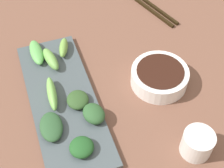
% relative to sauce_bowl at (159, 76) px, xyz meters
% --- Properties ---
extents(tabletop, '(2.10, 2.10, 0.02)m').
position_rel_sauce_bowl_xyz_m(tabletop, '(0.13, -0.03, -0.03)').
color(tabletop, brown).
rests_on(tabletop, ground).
extents(sauce_bowl, '(0.13, 0.13, 0.04)m').
position_rel_sauce_bowl_xyz_m(sauce_bowl, '(0.00, 0.00, 0.00)').
color(sauce_bowl, white).
rests_on(sauce_bowl, tabletop).
extents(serving_plate, '(0.15, 0.39, 0.01)m').
position_rel_sauce_bowl_xyz_m(serving_plate, '(0.23, -0.02, -0.02)').
color(serving_plate, '#455055').
rests_on(serving_plate, tabletop).
extents(broccoli_leafy_0, '(0.06, 0.06, 0.02)m').
position_rel_sauce_bowl_xyz_m(broccoli_leafy_0, '(0.20, 0.00, -0.00)').
color(broccoli_leafy_0, '#2F4E25').
rests_on(broccoli_leafy_0, serving_plate).
extents(broccoli_stalk_1, '(0.03, 0.10, 0.03)m').
position_rel_sauce_bowl_xyz_m(broccoli_stalk_1, '(0.25, -0.03, 0.00)').
color(broccoli_stalk_1, '#74B552').
rests_on(broccoli_stalk_1, serving_plate).
extents(broccoli_leafy_2, '(0.06, 0.06, 0.02)m').
position_rel_sauce_bowl_xyz_m(broccoli_leafy_2, '(0.22, 0.12, 0.00)').
color(broccoli_leafy_2, '#205122').
rests_on(broccoli_leafy_2, serving_plate).
extents(broccoli_stalk_3, '(0.03, 0.09, 0.02)m').
position_rel_sauce_bowl_xyz_m(broccoli_stalk_3, '(0.26, -0.17, -0.00)').
color(broccoli_stalk_3, '#5CAA54').
rests_on(broccoli_stalk_3, serving_plate).
extents(broccoli_stalk_4, '(0.04, 0.08, 0.03)m').
position_rel_sauce_bowl_xyz_m(broccoli_stalk_4, '(0.23, -0.14, 0.00)').
color(broccoli_stalk_4, '#6BA54C').
rests_on(broccoli_stalk_4, serving_plate).
extents(broccoli_leafy_5, '(0.05, 0.08, 0.02)m').
position_rel_sauce_bowl_xyz_m(broccoli_leafy_5, '(0.27, 0.05, -0.00)').
color(broccoli_leafy_5, '#2B512E').
rests_on(broccoli_leafy_5, serving_plate).
extents(broccoli_leafy_6, '(0.06, 0.06, 0.03)m').
position_rel_sauce_bowl_xyz_m(broccoli_leafy_6, '(0.18, 0.05, 0.00)').
color(broccoli_leafy_6, '#2C542C').
rests_on(broccoli_leafy_6, serving_plate).
extents(broccoli_stalk_7, '(0.04, 0.07, 0.02)m').
position_rel_sauce_bowl_xyz_m(broccoli_stalk_7, '(0.19, -0.17, 0.00)').
color(broccoli_stalk_7, '#6FA344').
rests_on(broccoli_stalk_7, serving_plate).
extents(chopsticks, '(0.10, 0.23, 0.01)m').
position_rel_sauce_bowl_xyz_m(chopsticks, '(-0.09, -0.28, -0.02)').
color(chopsticks, black).
rests_on(chopsticks, tabletop).
extents(tea_cup, '(0.06, 0.06, 0.06)m').
position_rel_sauce_bowl_xyz_m(tea_cup, '(0.01, 0.19, 0.00)').
color(tea_cup, white).
rests_on(tea_cup, tabletop).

